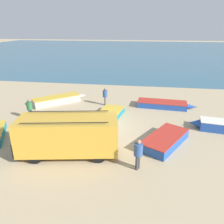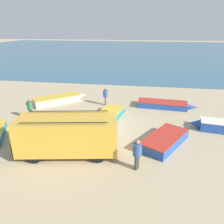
{
  "view_description": "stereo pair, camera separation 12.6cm",
  "coord_description": "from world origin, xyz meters",
  "px_view_note": "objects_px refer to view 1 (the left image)",
  "views": [
    {
      "loc": [
        2.74,
        -13.63,
        6.77
      ],
      "look_at": [
        0.54,
        0.73,
        1.0
      ],
      "focal_mm": 35.0,
      "sensor_mm": 36.0,
      "label": 1
    },
    {
      "loc": [
        2.87,
        -13.61,
        6.77
      ],
      "look_at": [
        0.54,
        0.73,
        1.0
      ],
      "focal_mm": 35.0,
      "sensor_mm": 36.0,
      "label": 2
    }
  ],
  "objects_px": {
    "parked_van": "(68,135)",
    "fisherman_2": "(138,152)",
    "fisherman_0": "(30,107)",
    "fisherman_1": "(105,95)",
    "fishing_rowboat_5": "(166,139)",
    "fishing_rowboat_0": "(224,126)",
    "fishing_rowboat_1": "(59,100)",
    "fishing_rowboat_4": "(109,115)",
    "fishing_rowboat_2": "(163,104)"
  },
  "relations": [
    {
      "from": "parked_van",
      "to": "fisherman_0",
      "type": "bearing_deg",
      "value": -53.3
    },
    {
      "from": "fisherman_0",
      "to": "fisherman_1",
      "type": "distance_m",
      "value": 6.51
    },
    {
      "from": "parked_van",
      "to": "fisherman_2",
      "type": "height_order",
      "value": "parked_van"
    },
    {
      "from": "fishing_rowboat_4",
      "to": "fisherman_1",
      "type": "xyz_separation_m",
      "value": [
        -0.81,
        2.93,
        0.7
      ]
    },
    {
      "from": "parked_van",
      "to": "fishing_rowboat_2",
      "type": "relative_size",
      "value": 1.1
    },
    {
      "from": "fisherman_1",
      "to": "parked_van",
      "type": "bearing_deg",
      "value": -102.79
    },
    {
      "from": "parked_van",
      "to": "fishing_rowboat_0",
      "type": "bearing_deg",
      "value": -165.48
    },
    {
      "from": "fishing_rowboat_5",
      "to": "fisherman_0",
      "type": "xyz_separation_m",
      "value": [
        -10.08,
        2.33,
        0.66
      ]
    },
    {
      "from": "fisherman_1",
      "to": "fisherman_2",
      "type": "distance_m",
      "value": 9.76
    },
    {
      "from": "fisherman_0",
      "to": "fisherman_1",
      "type": "bearing_deg",
      "value": 55.92
    },
    {
      "from": "fishing_rowboat_1",
      "to": "fishing_rowboat_2",
      "type": "bearing_deg",
      "value": -38.89
    },
    {
      "from": "fishing_rowboat_4",
      "to": "parked_van",
      "type": "bearing_deg",
      "value": -2.98
    },
    {
      "from": "parked_van",
      "to": "fishing_rowboat_1",
      "type": "distance_m",
      "value": 9.11
    },
    {
      "from": "fishing_rowboat_0",
      "to": "fisherman_2",
      "type": "xyz_separation_m",
      "value": [
        -5.68,
        -5.23,
        0.65
      ]
    },
    {
      "from": "parked_van",
      "to": "fisherman_0",
      "type": "relative_size",
      "value": 3.6
    },
    {
      "from": "fishing_rowboat_1",
      "to": "fishing_rowboat_4",
      "type": "distance_m",
      "value": 5.93
    },
    {
      "from": "fishing_rowboat_1",
      "to": "fisherman_2",
      "type": "xyz_separation_m",
      "value": [
        7.73,
        -9.07,
        0.66
      ]
    },
    {
      "from": "fishing_rowboat_2",
      "to": "fisherman_2",
      "type": "xyz_separation_m",
      "value": [
        -1.88,
        -9.39,
        0.73
      ]
    },
    {
      "from": "fishing_rowboat_2",
      "to": "fisherman_2",
      "type": "distance_m",
      "value": 9.61
    },
    {
      "from": "fishing_rowboat_5",
      "to": "fisherman_0",
      "type": "bearing_deg",
      "value": 106.92
    },
    {
      "from": "fishing_rowboat_1",
      "to": "fishing_rowboat_2",
      "type": "xyz_separation_m",
      "value": [
        9.61,
        0.32,
        -0.07
      ]
    },
    {
      "from": "parked_van",
      "to": "fishing_rowboat_5",
      "type": "distance_m",
      "value": 5.92
    },
    {
      "from": "parked_van",
      "to": "fisherman_2",
      "type": "distance_m",
      "value": 4.0
    },
    {
      "from": "parked_van",
      "to": "fisherman_0",
      "type": "height_order",
      "value": "parked_van"
    },
    {
      "from": "fisherman_0",
      "to": "fisherman_2",
      "type": "relative_size",
      "value": 0.96
    },
    {
      "from": "fishing_rowboat_1",
      "to": "fishing_rowboat_5",
      "type": "height_order",
      "value": "fishing_rowboat_1"
    },
    {
      "from": "fishing_rowboat_1",
      "to": "fisherman_2",
      "type": "bearing_deg",
      "value": -90.37
    },
    {
      "from": "parked_van",
      "to": "fishing_rowboat_2",
      "type": "height_order",
      "value": "parked_van"
    },
    {
      "from": "fishing_rowboat_2",
      "to": "fishing_rowboat_5",
      "type": "distance_m",
      "value": 6.57
    },
    {
      "from": "fishing_rowboat_0",
      "to": "fishing_rowboat_1",
      "type": "xyz_separation_m",
      "value": [
        -13.41,
        3.85,
        -0.02
      ]
    },
    {
      "from": "fishing_rowboat_2",
      "to": "fisherman_0",
      "type": "bearing_deg",
      "value": -153.08
    },
    {
      "from": "fisherman_1",
      "to": "fishing_rowboat_0",
      "type": "bearing_deg",
      "value": -32.53
    },
    {
      "from": "fishing_rowboat_4",
      "to": "fisherman_1",
      "type": "distance_m",
      "value": 3.12
    },
    {
      "from": "parked_van",
      "to": "fishing_rowboat_2",
      "type": "bearing_deg",
      "value": -134.1
    },
    {
      "from": "parked_van",
      "to": "fisherman_1",
      "type": "relative_size",
      "value": 3.61
    },
    {
      "from": "fishing_rowboat_4",
      "to": "fishing_rowboat_5",
      "type": "distance_m",
      "value": 5.35
    },
    {
      "from": "fishing_rowboat_5",
      "to": "fishing_rowboat_0",
      "type": "bearing_deg",
      "value": -29.63
    },
    {
      "from": "fishing_rowboat_0",
      "to": "fisherman_1",
      "type": "relative_size",
      "value": 2.74
    },
    {
      "from": "fishing_rowboat_1",
      "to": "fisherman_1",
      "type": "relative_size",
      "value": 2.87
    },
    {
      "from": "fisherman_0",
      "to": "fisherman_2",
      "type": "xyz_separation_m",
      "value": [
        8.48,
        -5.16,
        0.04
      ]
    },
    {
      "from": "fisherman_1",
      "to": "fishing_rowboat_1",
      "type": "bearing_deg",
      "value": 172.27
    },
    {
      "from": "fisherman_0",
      "to": "fisherman_2",
      "type": "distance_m",
      "value": 9.92
    },
    {
      "from": "fishing_rowboat_4",
      "to": "fisherman_2",
      "type": "distance_m",
      "value": 6.77
    },
    {
      "from": "parked_van",
      "to": "fishing_rowboat_1",
      "type": "relative_size",
      "value": 1.26
    },
    {
      "from": "parked_van",
      "to": "fishing_rowboat_0",
      "type": "relative_size",
      "value": 1.32
    },
    {
      "from": "fisherman_2",
      "to": "fisherman_0",
      "type": "bearing_deg",
      "value": -1.85
    },
    {
      "from": "fishing_rowboat_0",
      "to": "fishing_rowboat_4",
      "type": "bearing_deg",
      "value": 1.52
    },
    {
      "from": "fishing_rowboat_4",
      "to": "fisherman_2",
      "type": "bearing_deg",
      "value": 33.37
    },
    {
      "from": "fishing_rowboat_4",
      "to": "fisherman_0",
      "type": "relative_size",
      "value": 2.52
    },
    {
      "from": "fisherman_0",
      "to": "fisherman_2",
      "type": "bearing_deg",
      "value": -13.36
    }
  ]
}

